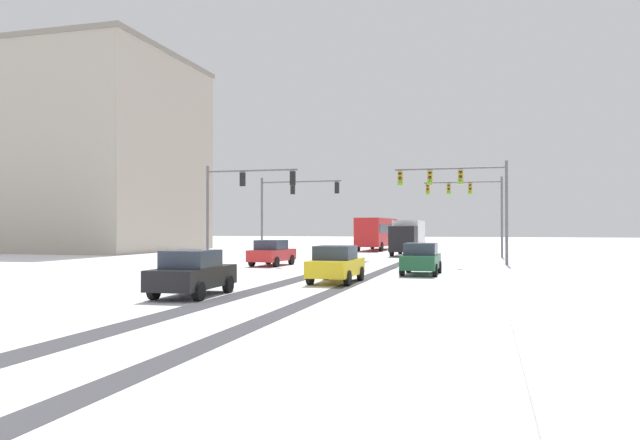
% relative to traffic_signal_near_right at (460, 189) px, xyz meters
% --- Properties ---
extents(wheel_track_left_lane, '(0.98, 37.98, 0.01)m').
position_rel_traffic_signal_near_right_xyz_m(wheel_track_left_lane, '(-6.91, -15.23, -4.81)').
color(wheel_track_left_lane, '#424247').
rests_on(wheel_track_left_lane, ground).
extents(wheel_track_right_lane, '(0.74, 37.98, 0.01)m').
position_rel_traffic_signal_near_right_xyz_m(wheel_track_right_lane, '(-3.99, -15.23, -4.81)').
color(wheel_track_right_lane, '#424247').
rests_on(wheel_track_right_lane, ground).
extents(sidewalk_kerb_right, '(4.00, 37.98, 0.12)m').
position_rel_traffic_signal_near_right_xyz_m(sidewalk_kerb_right, '(4.16, -16.96, -4.76)').
color(sidewalk_kerb_right, white).
rests_on(sidewalk_kerb_right, ground).
extents(traffic_signal_near_right, '(6.92, 0.40, 6.50)m').
position_rel_traffic_signal_near_right_xyz_m(traffic_signal_near_right, '(0.00, 0.00, 0.00)').
color(traffic_signal_near_right, '#56565B').
rests_on(traffic_signal_near_right, ground).
extents(traffic_signal_far_right, '(6.26, 0.56, 6.50)m').
position_rel_traffic_signal_near_right_xyz_m(traffic_signal_far_right, '(0.28, 11.92, -0.02)').
color(traffic_signal_far_right, '#56565B').
rests_on(traffic_signal_far_right, ground).
extents(traffic_signal_far_left, '(6.85, 0.53, 6.50)m').
position_rel_traffic_signal_near_right_xyz_m(traffic_signal_far_left, '(-13.86, 7.96, -0.14)').
color(traffic_signal_far_left, '#56565B').
rests_on(traffic_signal_far_left, ground).
extents(traffic_signal_near_left, '(6.33, 0.39, 6.50)m').
position_rel_traffic_signal_near_right_xyz_m(traffic_signal_near_left, '(-14.06, -1.94, -0.16)').
color(traffic_signal_near_left, '#56565B').
rests_on(traffic_signal_near_left, ground).
extents(car_red_lead, '(2.01, 4.19, 1.62)m').
position_rel_traffic_signal_near_right_xyz_m(car_red_lead, '(-11.49, -2.58, -4.00)').
color(car_red_lead, red).
rests_on(car_red_lead, ground).
extents(car_dark_green_second, '(1.84, 4.10, 1.62)m').
position_rel_traffic_signal_near_right_xyz_m(car_dark_green_second, '(-1.65, -7.32, -4.00)').
color(car_dark_green_second, '#194C2D').
rests_on(car_dark_green_second, ground).
extents(car_yellow_cab_third, '(1.85, 4.11, 1.62)m').
position_rel_traffic_signal_near_right_xyz_m(car_yellow_cab_third, '(-4.76, -12.85, -4.00)').
color(car_yellow_cab_third, yellow).
rests_on(car_yellow_cab_third, ground).
extents(car_black_fourth, '(1.96, 4.17, 1.62)m').
position_rel_traffic_signal_near_right_xyz_m(car_black_fourth, '(-8.35, -19.24, -4.00)').
color(car_black_fourth, black).
rests_on(car_black_fourth, ground).
extents(bus_oncoming, '(2.84, 11.05, 3.38)m').
position_rel_traffic_signal_near_right_xyz_m(bus_oncoming, '(-9.70, 25.10, -2.83)').
color(bus_oncoming, '#B21E1E').
rests_on(bus_oncoming, ground).
extents(box_truck_delivery, '(2.37, 7.42, 3.02)m').
position_rel_traffic_signal_near_right_xyz_m(box_truck_delivery, '(-5.02, 13.91, -3.18)').
color(box_truck_delivery, black).
rests_on(box_truck_delivery, ground).
extents(office_building_far_left_block, '(25.94, 19.09, 20.21)m').
position_rel_traffic_signal_near_right_xyz_m(office_building_far_left_block, '(-41.84, 16.10, 5.29)').
color(office_building_far_left_block, '#A89E8E').
rests_on(office_building_far_left_block, ground).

